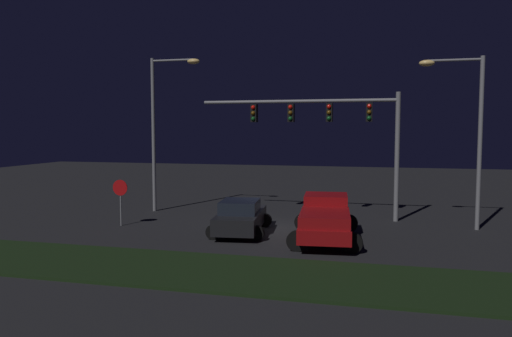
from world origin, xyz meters
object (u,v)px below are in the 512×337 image
object	(u,v)px
car_sedan	(241,217)
street_lamp_right	(467,120)
pickup_truck	(325,216)
street_lamp_left	(163,116)
stop_sign	(120,194)
traffic_signal_gantry	(330,122)

from	to	relation	value
car_sedan	street_lamp_right	xyz separation A→B (m)	(9.82, 3.42, 4.31)
pickup_truck	street_lamp_left	size ratio (longest dim) A/B	0.65
car_sedan	pickup_truck	bearing A→B (deg)	-103.09
stop_sign	car_sedan	bearing A→B (deg)	-2.21
street_lamp_right	street_lamp_left	bearing A→B (deg)	175.53
traffic_signal_gantry	street_lamp_right	distance (m)	6.49
car_sedan	street_lamp_left	world-z (taller)	street_lamp_left
street_lamp_right	car_sedan	bearing A→B (deg)	-160.79
traffic_signal_gantry	street_lamp_left	distance (m)	9.32
pickup_truck	street_lamp_left	distance (m)	11.79
pickup_truck	car_sedan	xyz separation A→B (m)	(-3.82, 0.45, -0.26)
stop_sign	traffic_signal_gantry	bearing A→B (deg)	25.05
pickup_truck	traffic_signal_gantry	distance (m)	6.54
traffic_signal_gantry	street_lamp_left	bearing A→B (deg)	-179.75
car_sedan	street_lamp_right	distance (m)	11.26
stop_sign	street_lamp_right	bearing A→B (deg)	11.34
car_sedan	street_lamp_left	distance (m)	8.81
street_lamp_right	stop_sign	xyz separation A→B (m)	(-15.89, -3.19, -3.48)
pickup_truck	street_lamp_right	world-z (taller)	street_lamp_right
pickup_truck	stop_sign	world-z (taller)	stop_sign
pickup_truck	traffic_signal_gantry	xyz separation A→B (m)	(-0.36, 5.13, 4.03)
pickup_truck	street_lamp_right	distance (m)	8.21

